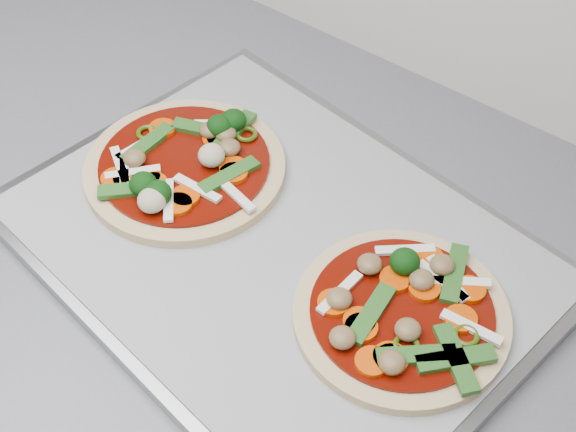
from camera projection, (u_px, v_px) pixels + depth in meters
The scene contains 4 objects.
baking_tray at pixel (277, 248), 0.67m from camera, with size 0.43×0.32×0.01m, color gray.
parchment at pixel (277, 242), 0.66m from camera, with size 0.42×0.30×0.00m, color #98999E.
pizza_left at pixel (185, 165), 0.71m from camera, with size 0.21×0.21×0.03m.
pizza_right at pixel (402, 312), 0.60m from camera, with size 0.22×0.22×0.03m.
Camera 1 is at (-0.12, 0.99, 1.42)m, focal length 50.00 mm.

